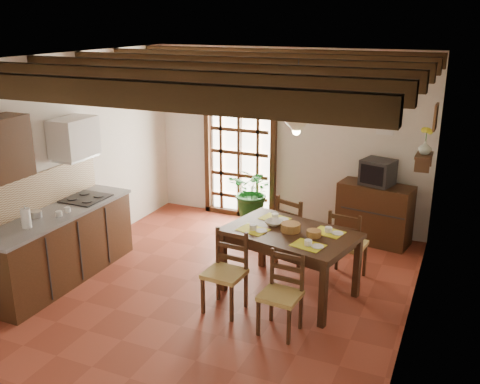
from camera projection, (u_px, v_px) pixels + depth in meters
The scene contains 24 objects.
ground_plane at pixel (220, 287), 6.71m from camera, with size 5.00×5.00×0.00m, color brown.
room_shell at pixel (218, 146), 6.15m from camera, with size 4.52×5.02×2.81m.
ceiling_beams at pixel (217, 68), 5.87m from camera, with size 4.50×4.34×0.20m.
french_door at pixel (240, 148), 8.78m from camera, with size 1.26×0.11×2.32m.
kitchen_counter at pixel (61, 245), 6.79m from camera, with size 0.64×2.25×1.38m.
range_hood at pixel (74, 138), 6.91m from camera, with size 0.38×0.60×0.54m.
counter_items at pixel (62, 207), 6.72m from camera, with size 0.50×1.43×0.25m.
dining_table at pixel (290, 239), 6.35m from camera, with size 1.69×1.29×0.82m.
chair_near_left at pixel (225, 287), 6.11m from camera, with size 0.46×0.44×0.94m.
chair_near_right at pixel (280, 309), 5.68m from camera, with size 0.43×0.42×0.88m.
chair_far_left at pixel (296, 242), 7.27m from camera, with size 0.58×0.56×0.98m.
chair_far_right at pixel (346, 257), 6.84m from camera, with size 0.48×0.46×0.95m.
table_setting at pixel (291, 224), 6.28m from camera, with size 1.10×0.73×0.10m.
table_bowl at pixel (274, 223), 6.50m from camera, with size 0.22×0.22×0.05m, color white.
sideboard at pixel (374, 213), 7.94m from camera, with size 1.06×0.48×0.90m, color #351F10.
crt_tv at pixel (378, 172), 7.74m from camera, with size 0.52×0.50×0.37m.
fuse_box at pixel (386, 124), 7.75m from camera, with size 0.25×0.03×0.32m, color white.
plant_pot at pixel (253, 220), 8.61m from camera, with size 0.36×0.36×0.22m, color maroon.
potted_plant at pixel (253, 193), 8.47m from camera, with size 1.92×1.65×2.14m, color #144C19.
wall_shelf at pixel (424, 158), 6.82m from camera, with size 0.20×0.42×0.20m.
shelf_vase at pixel (425, 148), 6.77m from camera, with size 0.15×0.15×0.15m, color #B2BFB2.
shelf_flowers at pixel (427, 132), 6.71m from camera, with size 0.14×0.14×0.36m.
framed_picture at pixel (436, 117), 6.62m from camera, with size 0.03×0.32×0.32m.
pendant_lamp at pixel (297, 124), 6.01m from camera, with size 0.36×0.36×0.84m.
Camera 1 is at (2.64, -5.40, 3.23)m, focal length 40.00 mm.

